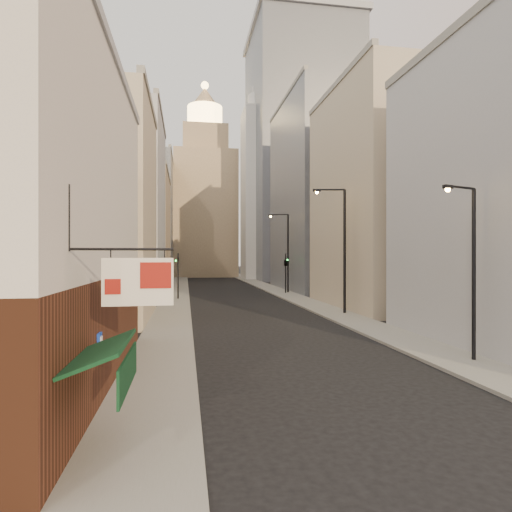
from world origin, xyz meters
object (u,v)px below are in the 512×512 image
at_px(streetlamp_near, 471,263).
at_px(streetlamp_mid, 341,243).
at_px(traffic_light_left, 178,266).
at_px(streetlamp_far, 286,248).
at_px(white_tower, 263,187).
at_px(traffic_light_right, 286,262).
at_px(clock_tower, 205,200).

bearing_deg(streetlamp_near, streetlamp_mid, 71.63).
relative_size(streetlamp_mid, traffic_light_left, 2.02).
xyz_separation_m(streetlamp_near, streetlamp_far, (0.04, 35.27, 1.27)).
bearing_deg(white_tower, traffic_light_left, -112.71).
xyz_separation_m(white_tower, traffic_light_left, (-16.20, -38.70, -15.00)).
height_order(white_tower, streetlamp_near, white_tower).
bearing_deg(traffic_light_right, clock_tower, -75.63).
relative_size(streetlamp_far, traffic_light_left, 2.00).
relative_size(white_tower, traffic_light_right, 8.30).
bearing_deg(streetlamp_near, clock_tower, 76.97).
height_order(traffic_light_left, traffic_light_right, same).
relative_size(clock_tower, streetlamp_mid, 4.44).
relative_size(streetlamp_near, traffic_light_left, 1.55).
bearing_deg(streetlamp_far, streetlamp_mid, -66.53).
height_order(streetlamp_near, traffic_light_right, streetlamp_near).
height_order(streetlamp_far, traffic_light_left, streetlamp_far).
xyz_separation_m(clock_tower, traffic_light_left, (-5.20, -52.70, -14.02)).
bearing_deg(streetlamp_far, white_tower, 108.61).
bearing_deg(traffic_light_left, traffic_light_right, -175.77).
bearing_deg(traffic_light_left, white_tower, -130.28).
height_order(streetlamp_far, traffic_light_right, streetlamp_far).
relative_size(clock_tower, streetlamp_far, 4.50).
height_order(clock_tower, streetlamp_far, clock_tower).
bearing_deg(traffic_light_left, streetlamp_near, 96.61).
height_order(white_tower, traffic_light_right, white_tower).
bearing_deg(traffic_light_right, traffic_light_left, 26.81).
bearing_deg(white_tower, clock_tower, 128.16).
distance_m(streetlamp_far, traffic_light_right, 1.89).
height_order(streetlamp_near, streetlamp_far, streetlamp_far).
distance_m(white_tower, traffic_light_right, 36.70).
bearing_deg(clock_tower, streetlamp_far, -80.26).
relative_size(traffic_light_left, traffic_light_right, 1.00).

